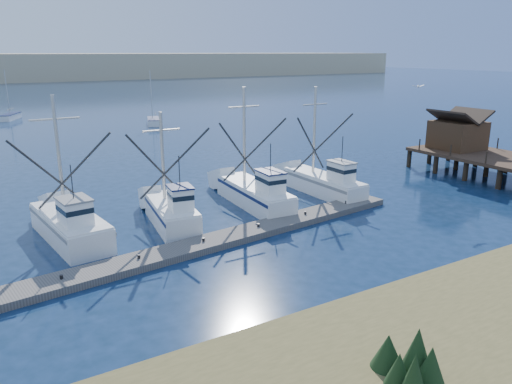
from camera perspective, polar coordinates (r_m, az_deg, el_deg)
ground at (r=28.37m, az=13.82°, el=-7.30°), size 500.00×500.00×0.00m
floating_dock at (r=28.97m, az=-6.00°, el=-5.98°), size 29.91×5.63×0.40m
timber_pier at (r=49.04m, az=25.21°, el=4.50°), size 7.00×20.00×8.00m
dune_ridge at (r=229.12m, az=-26.89°, el=12.66°), size 360.00×60.00×10.00m
trawler_fleet at (r=32.91m, az=-9.94°, el=-2.03°), size 28.36×8.61×8.98m
sailboat_near at (r=79.18m, az=-11.65°, el=7.92°), size 3.19×5.48×8.10m
sailboat_far at (r=92.81m, az=-26.25°, el=7.74°), size 3.93×6.03×8.10m
flying_gull at (r=41.89m, az=18.07°, el=11.42°), size 1.20×0.22×0.22m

